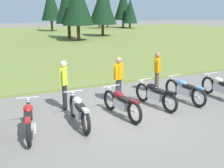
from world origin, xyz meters
TOP-DOWN VIEW (x-y plane):
  - ground_plane at (0.00, 0.00)m, footprint 140.00×140.00m
  - grass_moorland at (0.00, 25.52)m, footprint 80.00×44.00m
  - forest_treeline at (9.59, 32.09)m, footprint 39.59×22.07m
  - motorcycle_red at (-2.85, -0.15)m, footprint 0.65×2.09m
  - motorcycle_silver at (-1.42, -0.10)m, footprint 0.62×2.10m
  - motorcycle_maroon at (-0.01, -0.07)m, footprint 0.62×2.10m
  - motorcycle_black at (1.48, 0.22)m, footprint 0.64×2.09m
  - motorcycle_sky_blue at (2.78, 0.24)m, footprint 0.62×2.10m
  - motorcycle_cream at (4.26, -0.07)m, footprint 0.62×2.10m
  - rider_checking_bike at (-1.40, 1.37)m, footprint 0.34×0.52m
  - rider_with_back_turned at (2.50, 1.60)m, footprint 0.36×0.50m
  - rider_near_row_end at (0.56, 1.21)m, footprint 0.44×0.40m

SIDE VIEW (x-z plane):
  - ground_plane at x=0.00m, z-range 0.00..0.00m
  - grass_moorland at x=0.00m, z-range 0.00..0.10m
  - motorcycle_red at x=-2.85m, z-range 0.00..0.88m
  - motorcycle_silver at x=-1.42m, z-range 0.00..0.88m
  - motorcycle_maroon at x=-0.01m, z-range 0.00..0.88m
  - motorcycle_black at x=1.48m, z-range 0.00..0.88m
  - motorcycle_sky_blue at x=2.78m, z-range 0.00..0.88m
  - motorcycle_cream at x=4.26m, z-range 0.00..0.88m
  - rider_checking_bike at x=-1.40m, z-range 0.11..1.78m
  - rider_with_back_turned at x=2.50m, z-range 0.11..1.78m
  - rider_near_row_end at x=0.56m, z-range 0.11..1.78m
  - forest_treeline at x=9.59m, z-range 0.48..7.64m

